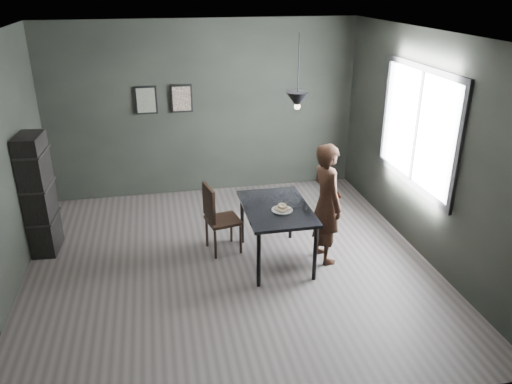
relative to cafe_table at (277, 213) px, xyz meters
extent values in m
plane|color=#3A3432|center=(-0.60, 0.00, -0.67)|extent=(5.00, 5.00, 0.00)
cube|color=black|center=(-0.60, 2.50, 0.73)|extent=(5.00, 0.10, 2.80)
cube|color=silver|center=(-0.60, 0.00, 2.13)|extent=(5.00, 5.00, 0.02)
cube|color=white|center=(1.88, 0.20, 0.93)|extent=(0.02, 1.80, 1.40)
cube|color=black|center=(1.87, 0.20, 0.93)|extent=(0.04, 1.96, 1.56)
cube|color=black|center=(0.00, 0.00, 0.06)|extent=(0.80, 1.20, 0.04)
cylinder|color=black|center=(-0.34, -0.54, -0.32)|extent=(0.05, 0.05, 0.71)
cylinder|color=black|center=(0.34, -0.54, -0.32)|extent=(0.05, 0.05, 0.71)
cylinder|color=black|center=(-0.34, 0.54, -0.32)|extent=(0.05, 0.05, 0.71)
cylinder|color=black|center=(0.34, 0.54, -0.32)|extent=(0.05, 0.05, 0.71)
cylinder|color=silver|center=(0.04, -0.13, 0.08)|extent=(0.23, 0.23, 0.01)
torus|color=beige|center=(0.08, -0.14, 0.11)|extent=(0.11, 0.11, 0.04)
torus|color=beige|center=(0.04, -0.08, 0.11)|extent=(0.11, 0.11, 0.04)
torus|color=beige|center=(-0.01, -0.12, 0.11)|extent=(0.11, 0.11, 0.04)
torus|color=beige|center=(0.03, -0.17, 0.11)|extent=(0.11, 0.11, 0.04)
torus|color=beige|center=(0.04, -0.13, 0.15)|extent=(0.13, 0.13, 0.06)
imported|color=black|center=(0.62, -0.09, 0.11)|extent=(0.45, 0.61, 1.55)
cube|color=black|center=(-0.62, 0.39, -0.23)|extent=(0.48, 0.48, 0.04)
cube|color=black|center=(-0.80, 0.36, 0.05)|extent=(0.12, 0.41, 0.45)
cylinder|color=black|center=(-0.75, 0.19, -0.47)|extent=(0.03, 0.03, 0.40)
cylinder|color=black|center=(-0.41, 0.26, -0.47)|extent=(0.03, 0.03, 0.40)
cylinder|color=black|center=(-0.82, 0.53, -0.47)|extent=(0.03, 0.03, 0.40)
cylinder|color=black|center=(-0.48, 0.60, -0.47)|extent=(0.03, 0.03, 0.40)
cube|color=black|center=(-2.92, 0.87, 0.12)|extent=(0.34, 0.55, 1.59)
cylinder|color=black|center=(0.25, 0.10, 1.75)|extent=(0.01, 0.01, 0.75)
cone|color=black|center=(0.25, 0.10, 1.38)|extent=(0.28, 0.28, 0.18)
sphere|color=#FFE0B2|center=(0.25, 0.10, 1.30)|extent=(0.07, 0.07, 0.07)
cube|color=black|center=(-1.50, 2.47, 0.93)|extent=(0.34, 0.03, 0.44)
cube|color=#3E5747|center=(-1.50, 2.45, 0.93)|extent=(0.28, 0.01, 0.38)
cube|color=black|center=(-0.95, 2.47, 0.93)|extent=(0.34, 0.03, 0.44)
cube|color=#4E352D|center=(-0.95, 2.45, 0.93)|extent=(0.28, 0.01, 0.38)
camera|label=1|loc=(-1.38, -5.41, 2.67)|focal=35.00mm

